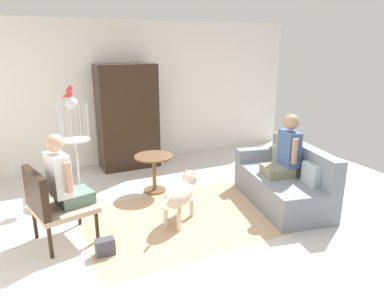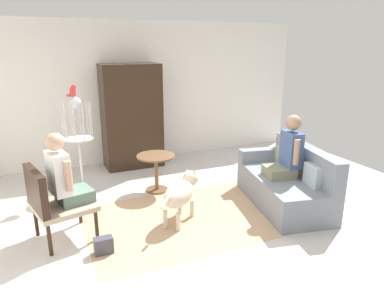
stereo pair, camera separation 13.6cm
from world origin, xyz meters
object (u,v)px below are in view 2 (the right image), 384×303
object	(u,v)px
dog	(180,193)
bird_cage_stand	(79,141)
couch	(287,183)
handbag	(104,245)
armchair	(51,200)
person_on_couch	(288,152)
round_end_table	(156,167)
person_on_armchair	(63,176)
armoire_cabinet	(132,116)
parrot	(73,91)

from	to	relation	value
dog	bird_cage_stand	xyz separation A→B (m)	(-1.04, 1.52, 0.41)
couch	handbag	bearing A→B (deg)	-174.43
armchair	person_on_couch	size ratio (longest dim) A/B	1.06
couch	round_end_table	size ratio (longest dim) A/B	2.97
bird_cage_stand	person_on_armchair	bearing A→B (deg)	-103.64
person_on_armchair	handbag	xyz separation A→B (m)	(0.31, -0.52, -0.68)
round_end_table	dog	distance (m)	1.07
couch	handbag	xyz separation A→B (m)	(-2.65, -0.26, -0.22)
armchair	round_end_table	xyz separation A→B (m)	(1.55, 0.96, -0.13)
round_end_table	dog	xyz separation A→B (m)	(-0.02, -1.07, -0.00)
armchair	round_end_table	world-z (taller)	armchair
round_end_table	armoire_cabinet	world-z (taller)	armoire_cabinet
person_on_couch	bird_cage_stand	distance (m)	3.06
person_on_armchair	bird_cage_stand	xyz separation A→B (m)	(0.33, 1.38, 0.02)
couch	parrot	size ratio (longest dim) A/B	9.84
bird_cage_stand	handbag	bearing A→B (deg)	-90.76
bird_cage_stand	parrot	world-z (taller)	parrot
round_end_table	armoire_cabinet	size ratio (longest dim) A/B	0.31
person_on_couch	handbag	bearing A→B (deg)	-174.79
person_on_couch	handbag	world-z (taller)	person_on_couch
person_on_armchair	handbag	distance (m)	0.91
dog	parrot	xyz separation A→B (m)	(-1.05, 1.52, 1.17)
armchair	person_on_couch	bearing A→B (deg)	-4.47
armoire_cabinet	handbag	size ratio (longest dim) A/B	9.11
person_on_couch	bird_cage_stand	bearing A→B (deg)	147.29
couch	armoire_cabinet	world-z (taller)	armoire_cabinet
round_end_table	bird_cage_stand	world-z (taller)	bird_cage_stand
round_end_table	dog	size ratio (longest dim) A/B	0.81
couch	armchair	size ratio (longest dim) A/B	1.91
dog	couch	bearing A→B (deg)	-4.05
parrot	armoire_cabinet	world-z (taller)	armoire_cabinet
person_on_armchair	round_end_table	world-z (taller)	person_on_armchair
person_on_couch	parrot	xyz separation A→B (m)	(-2.60, 1.66, 0.78)
parrot	handbag	bearing A→B (deg)	-90.23
armchair	bird_cage_stand	size ratio (longest dim) A/B	0.62
person_on_armchair	bird_cage_stand	world-z (taller)	bird_cage_stand
armchair	armoire_cabinet	bearing A→B (deg)	56.34
parrot	armoire_cabinet	distance (m)	1.52
couch	person_on_couch	xyz separation A→B (m)	(-0.04, -0.02, 0.47)
dog	round_end_table	bearing A→B (deg)	88.69
parrot	armoire_cabinet	xyz separation A→B (m)	(1.07, 0.89, -0.62)
armchair	bird_cage_stand	xyz separation A→B (m)	(0.49, 1.42, 0.28)
person_on_couch	armchair	bearing A→B (deg)	175.53
armchair	person_on_couch	xyz separation A→B (m)	(3.07, -0.24, 0.26)
bird_cage_stand	parrot	xyz separation A→B (m)	(-0.02, 0.00, 0.76)
person_on_armchair	couch	bearing A→B (deg)	-4.99
armchair	handbag	distance (m)	0.79
round_end_table	bird_cage_stand	distance (m)	1.23
couch	person_on_armchair	size ratio (longest dim) A/B	2.06
person_on_armchair	parrot	world-z (taller)	parrot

